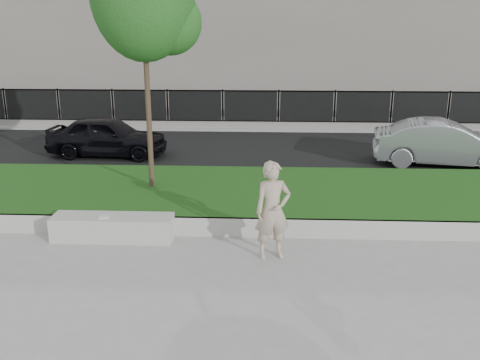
{
  "coord_description": "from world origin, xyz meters",
  "views": [
    {
      "loc": [
        1.06,
        -9.0,
        4.21
      ],
      "look_at": [
        0.58,
        1.2,
        1.15
      ],
      "focal_mm": 40.0,
      "sensor_mm": 36.0,
      "label": 1
    }
  ],
  "objects_px": {
    "book": "(104,217)",
    "man": "(273,211)",
    "stone_bench": "(113,228)",
    "car_dark": "(107,136)",
    "car_silver": "(444,143)"
  },
  "relations": [
    {
      "from": "stone_bench",
      "to": "car_dark",
      "type": "distance_m",
      "value": 6.93
    },
    {
      "from": "man",
      "to": "book",
      "type": "relative_size",
      "value": 8.55
    },
    {
      "from": "book",
      "to": "car_dark",
      "type": "bearing_deg",
      "value": 88.65
    },
    {
      "from": "man",
      "to": "car_silver",
      "type": "relative_size",
      "value": 0.45
    },
    {
      "from": "car_silver",
      "to": "man",
      "type": "bearing_deg",
      "value": 151.34
    },
    {
      "from": "car_dark",
      "to": "book",
      "type": "bearing_deg",
      "value": -160.79
    },
    {
      "from": "stone_bench",
      "to": "car_dark",
      "type": "relative_size",
      "value": 0.64
    },
    {
      "from": "stone_bench",
      "to": "man",
      "type": "xyz_separation_m",
      "value": [
        3.16,
        -0.69,
        0.67
      ]
    },
    {
      "from": "book",
      "to": "car_silver",
      "type": "xyz_separation_m",
      "value": [
        8.47,
        6.03,
        0.21
      ]
    },
    {
      "from": "stone_bench",
      "to": "car_silver",
      "type": "height_order",
      "value": "car_silver"
    },
    {
      "from": "book",
      "to": "man",
      "type": "bearing_deg",
      "value": -26.95
    },
    {
      "from": "car_dark",
      "to": "car_silver",
      "type": "relative_size",
      "value": 0.92
    },
    {
      "from": "book",
      "to": "car_silver",
      "type": "bearing_deg",
      "value": 18.7
    },
    {
      "from": "man",
      "to": "book",
      "type": "distance_m",
      "value": 3.38
    },
    {
      "from": "stone_bench",
      "to": "book",
      "type": "bearing_deg",
      "value": -143.84
    }
  ]
}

